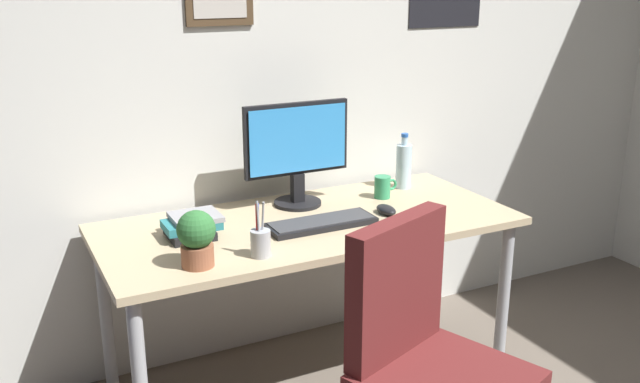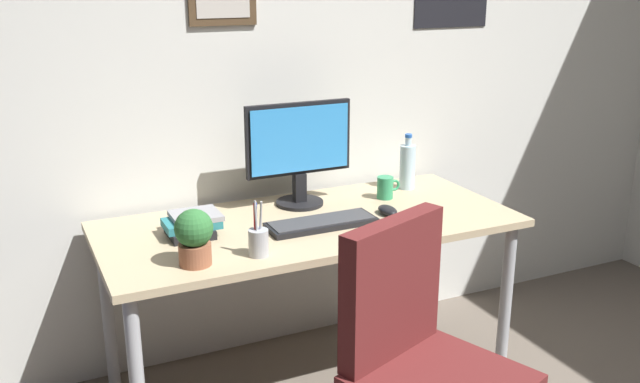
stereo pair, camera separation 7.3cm
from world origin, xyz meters
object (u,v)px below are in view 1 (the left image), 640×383
at_px(keyboard, 321,223).
at_px(monitor, 297,149).
at_px(coffee_mug_near, 383,187).
at_px(potted_plant, 196,237).
at_px(water_bottle, 404,165).
at_px(pen_cup, 260,241).
at_px(computer_mouse, 386,210).
at_px(book_stack_left, 192,226).
at_px(office_chair, 426,357).

bearing_deg(keyboard, monitor, 84.08).
distance_m(coffee_mug_near, potted_plant, 1.01).
xyz_separation_m(water_bottle, pen_cup, (-0.88, -0.46, -0.05)).
xyz_separation_m(keyboard, computer_mouse, (0.30, 0.01, 0.01)).
bearing_deg(water_bottle, monitor, -179.70).
height_order(computer_mouse, water_bottle, water_bottle).
bearing_deg(book_stack_left, potted_plant, -103.12).
bearing_deg(keyboard, water_bottle, 26.92).
distance_m(office_chair, monitor, 1.09).
bearing_deg(potted_plant, computer_mouse, 11.23).
relative_size(office_chair, monitor, 2.07).
bearing_deg(monitor, computer_mouse, -45.29).
bearing_deg(keyboard, potted_plant, -163.71).
distance_m(monitor, pen_cup, 0.61).
bearing_deg(pen_cup, computer_mouse, 16.39).
height_order(potted_plant, book_stack_left, potted_plant).
distance_m(keyboard, potted_plant, 0.57).
bearing_deg(potted_plant, pen_cup, -4.09).
relative_size(monitor, keyboard, 1.07).
bearing_deg(coffee_mug_near, pen_cup, -152.62).
bearing_deg(book_stack_left, coffee_mug_near, 5.38).
bearing_deg(water_bottle, computer_mouse, -133.40).
relative_size(keyboard, coffee_mug_near, 3.97).
bearing_deg(office_chair, book_stack_left, 120.15).
relative_size(water_bottle, pen_cup, 1.26).
distance_m(office_chair, keyboard, 0.74).
distance_m(keyboard, book_stack_left, 0.49).
bearing_deg(coffee_mug_near, book_stack_left, -174.62).
bearing_deg(monitor, water_bottle, 0.30).
distance_m(water_bottle, potted_plant, 1.19).
relative_size(water_bottle, coffee_mug_near, 2.33).
xyz_separation_m(monitor, potted_plant, (-0.57, -0.44, -0.13)).
bearing_deg(water_bottle, pen_cup, -152.54).
height_order(monitor, potted_plant, monitor).
bearing_deg(water_bottle, keyboard, -153.08).
height_order(office_chair, monitor, monitor).
height_order(office_chair, computer_mouse, office_chair).
bearing_deg(office_chair, keyboard, 90.29).
relative_size(water_bottle, book_stack_left, 1.20).
xyz_separation_m(computer_mouse, coffee_mug_near, (0.10, 0.19, 0.03)).
relative_size(pen_cup, book_stack_left, 0.95).
bearing_deg(book_stack_left, computer_mouse, -7.98).
relative_size(monitor, pen_cup, 2.30).
xyz_separation_m(office_chair, potted_plant, (-0.55, 0.55, 0.30)).
distance_m(office_chair, coffee_mug_near, 1.03).
distance_m(keyboard, water_bottle, 0.64).
xyz_separation_m(keyboard, pen_cup, (-0.32, -0.17, 0.04)).
height_order(computer_mouse, book_stack_left, book_stack_left).
bearing_deg(office_chair, computer_mouse, 67.65).
bearing_deg(computer_mouse, book_stack_left, 172.02).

